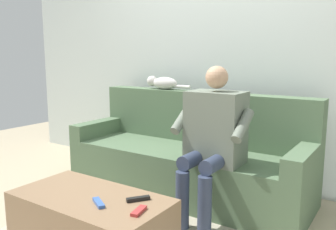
% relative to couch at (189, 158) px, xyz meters
% --- Properties ---
extents(ground_plane, '(8.00, 8.00, 0.00)m').
position_rel_couch_xyz_m(ground_plane, '(0.00, 0.76, -0.32)').
color(ground_plane, tan).
extents(back_wall, '(5.25, 0.06, 2.66)m').
position_rel_couch_xyz_m(back_wall, '(0.00, -0.53, 1.01)').
color(back_wall, silver).
rests_on(back_wall, ground).
extents(couch, '(2.17, 0.77, 0.91)m').
position_rel_couch_xyz_m(couch, '(0.00, 0.00, 0.00)').
color(couch, '#516B4C').
rests_on(couch, ground).
extents(coffee_table, '(1.01, 0.53, 0.38)m').
position_rel_couch_xyz_m(coffee_table, '(0.00, 1.22, -0.13)').
color(coffee_table, '#8C6B4C').
rests_on(coffee_table, ground).
extents(person_solo_seated, '(0.57, 0.52, 1.17)m').
position_rel_couch_xyz_m(person_solo_seated, '(-0.41, 0.35, 0.34)').
color(person_solo_seated, slate).
rests_on(person_solo_seated, ground).
extents(cat_on_backrest, '(0.50, 0.13, 0.13)m').
position_rel_couch_xyz_m(cat_on_backrest, '(0.45, -0.23, 0.65)').
color(cat_on_backrest, silver).
rests_on(cat_on_backrest, couch).
extents(remote_blue, '(0.14, 0.10, 0.02)m').
position_rel_couch_xyz_m(remote_blue, '(-0.14, 1.29, 0.07)').
color(remote_blue, '#3860B7').
rests_on(remote_blue, coffee_table).
extents(remote_red, '(0.07, 0.13, 0.02)m').
position_rel_couch_xyz_m(remote_red, '(-0.40, 1.24, 0.07)').
color(remote_red, '#B73333').
rests_on(remote_red, coffee_table).
extents(remote_black, '(0.11, 0.13, 0.02)m').
position_rel_couch_xyz_m(remote_black, '(-0.30, 1.12, 0.07)').
color(remote_black, black).
rests_on(remote_black, coffee_table).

